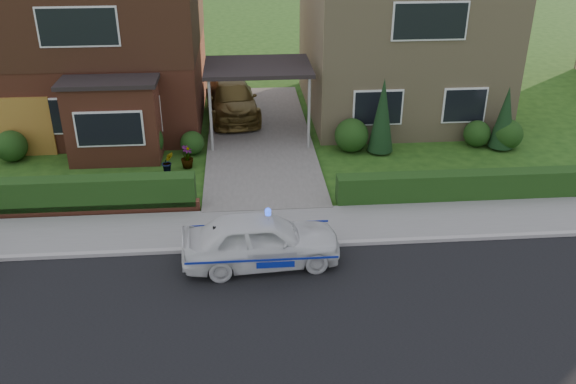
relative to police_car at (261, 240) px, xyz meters
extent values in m
plane|color=#1C4312|center=(0.29, -2.40, -0.66)|extent=(120.00, 120.00, 0.00)
cube|color=black|center=(0.29, -2.40, -0.66)|extent=(60.00, 6.00, 0.02)
cube|color=#9E9993|center=(0.29, 0.65, -0.60)|extent=(60.00, 0.16, 0.12)
cube|color=slate|center=(0.29, 1.70, -0.61)|extent=(60.00, 2.00, 0.10)
cube|color=#666059|center=(0.29, 8.60, -0.60)|extent=(3.80, 12.00, 0.12)
cube|color=brown|center=(-5.51, 11.60, 2.24)|extent=(7.20, 8.00, 5.80)
cube|color=white|center=(-7.09, 7.58, 0.74)|extent=(1.80, 0.08, 1.30)
cube|color=white|center=(-3.92, 7.58, 0.74)|extent=(1.60, 0.08, 1.30)
cube|color=white|center=(-5.51, 7.58, 3.74)|extent=(2.60, 0.08, 1.30)
cube|color=black|center=(-5.51, 11.60, 3.69)|extent=(7.26, 8.06, 2.90)
cube|color=brown|center=(-4.64, 6.90, 0.69)|extent=(3.00, 1.40, 2.70)
cube|color=black|center=(-4.64, 6.90, 2.11)|extent=(3.20, 1.60, 0.14)
cube|color=tan|center=(6.09, 11.60, 2.24)|extent=(7.20, 8.00, 5.80)
cube|color=white|center=(4.51, 7.58, 0.74)|extent=(1.80, 0.08, 1.30)
cube|color=white|center=(7.68, 7.58, 0.74)|extent=(1.60, 0.08, 1.30)
cube|color=white|center=(6.09, 7.58, 3.74)|extent=(2.60, 0.08, 1.30)
cube|color=black|center=(0.29, 8.60, 2.04)|extent=(3.80, 3.00, 0.14)
cylinder|color=gray|center=(-1.41, 7.20, 0.69)|extent=(0.10, 0.10, 2.70)
cylinder|color=gray|center=(1.99, 7.20, 0.69)|extent=(0.10, 0.10, 2.70)
cube|color=#946420|center=(-7.96, 7.56, 0.39)|extent=(2.20, 0.10, 2.10)
cube|color=brown|center=(-5.51, 2.90, -0.48)|extent=(7.70, 0.25, 0.36)
cube|color=black|center=(-5.51, 3.05, -0.66)|extent=(7.50, 0.55, 0.90)
cube|color=black|center=(6.09, 2.95, -0.66)|extent=(7.50, 0.55, 0.80)
sphere|color=black|center=(-8.21, 7.10, -0.12)|extent=(1.08, 1.08, 1.08)
sphere|color=black|center=(-3.71, 6.90, 0.00)|extent=(1.32, 1.32, 1.32)
sphere|color=black|center=(-2.11, 7.20, -0.24)|extent=(0.84, 0.84, 0.84)
sphere|color=black|center=(3.49, 7.00, -0.06)|extent=(1.20, 1.20, 1.20)
sphere|color=black|center=(8.09, 7.10, -0.18)|extent=(0.96, 0.96, 0.96)
sphere|color=black|center=(9.09, 6.80, -0.12)|extent=(1.08, 1.08, 1.08)
cone|color=black|center=(4.49, 6.80, 0.64)|extent=(0.90, 0.90, 2.60)
cone|color=black|center=(8.89, 6.80, 0.44)|extent=(0.90, 0.90, 2.20)
imported|color=silver|center=(0.00, 0.00, 0.00)|extent=(1.85, 3.99, 1.32)
sphere|color=#193FF2|center=(0.20, 0.00, 0.74)|extent=(0.17, 0.17, 0.17)
cube|color=navy|center=(0.00, -0.79, -0.05)|extent=(3.58, 0.02, 0.05)
cube|color=navy|center=(0.00, 0.79, -0.05)|extent=(3.58, 0.01, 0.05)
ellipsoid|color=black|center=(-1.09, -0.10, 0.27)|extent=(0.22, 0.17, 0.21)
sphere|color=white|center=(-1.07, -0.16, 0.26)|extent=(0.11, 0.11, 0.11)
sphere|color=black|center=(-1.07, -0.12, 0.41)|extent=(0.13, 0.13, 0.13)
cone|color=black|center=(-1.11, -0.11, 0.47)|extent=(0.04, 0.04, 0.05)
cone|color=black|center=(-1.02, -0.11, 0.47)|extent=(0.04, 0.04, 0.05)
imported|color=brown|center=(-0.71, 10.87, 0.14)|extent=(2.39, 4.87, 1.36)
imported|color=gray|center=(-2.82, 5.68, -0.31)|extent=(0.48, 0.43, 0.72)
imported|color=gray|center=(-2.21, 6.01, -0.28)|extent=(0.53, 0.53, 0.77)
camera|label=1|loc=(-0.40, -12.84, 7.70)|focal=38.00mm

